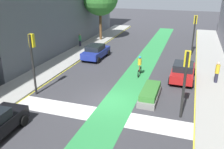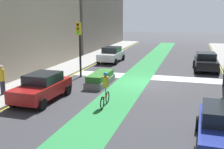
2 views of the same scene
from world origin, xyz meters
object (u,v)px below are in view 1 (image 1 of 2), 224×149
Objects in this scene: car_red_right_far at (183,71)px; pedestrian_sidewalk_right_a at (217,72)px; traffic_signal_near_left at (33,53)px; car_blue_left_far at (96,52)px; pedestrian_sidewalk_left_a at (80,40)px; traffic_signal_near_right at (186,72)px; cyclist_in_lane at (140,65)px; traffic_signal_far_right at (195,28)px; median_planter at (150,94)px.

car_red_right_far is 2.38× the size of pedestrian_sidewalk_right_a.
pedestrian_sidewalk_right_a is (13.09, 6.26, -2.14)m from traffic_signal_near_left.
car_red_right_far is 10.05m from car_blue_left_far.
traffic_signal_near_right is at bearing -45.31° from pedestrian_sidewalk_left_a.
car_blue_left_far is at bearing 164.13° from pedestrian_sidewalk_right_a.
cyclist_in_lane is 6.47m from pedestrian_sidewalk_right_a.
traffic_signal_far_right reaches higher than median_planter.
traffic_signal_far_right is 2.81× the size of pedestrian_sidewalk_left_a.
traffic_signal_near_left is at bearing -78.26° from pedestrian_sidewalk_left_a.
car_blue_left_far is 6.70m from cyclist_in_lane.
pedestrian_sidewalk_right_a is (6.47, 0.09, 0.09)m from cyclist_in_lane.
median_planter is (8.37, 1.82, -2.80)m from traffic_signal_near_left.
traffic_signal_near_left is 14.14m from pedestrian_sidewalk_left_a.
cyclist_in_lane is 1.16× the size of pedestrian_sidewalk_left_a.
car_blue_left_far is at bearing -46.32° from pedestrian_sidewalk_left_a.
traffic_signal_far_right is at bearing 63.02° from cyclist_in_lane.
traffic_signal_near_left is at bearing -126.70° from traffic_signal_far_right.
pedestrian_sidewalk_right_a is at bearing 43.25° from median_planter.
pedestrian_sidewalk_right_a is at bearing 25.57° from traffic_signal_near_left.
traffic_signal_near_right is 3.92m from median_planter.
cyclist_in_lane is 4.72m from median_planter.
car_red_right_far is at bearing 179.26° from pedestrian_sidewalk_right_a.
median_planter is (7.43, -7.90, -0.40)m from car_blue_left_far.
pedestrian_sidewalk_right_a is (2.42, 6.25, -1.94)m from traffic_signal_near_right.
pedestrian_sidewalk_left_a is at bearing 155.06° from pedestrian_sidewalk_right_a.
traffic_signal_far_right is 14.01m from pedestrian_sidewalk_left_a.
pedestrian_sidewalk_right_a is (2.70, -0.03, 0.26)m from car_red_right_far.
traffic_signal_far_right is 9.82m from cyclist_in_lane.
cyclist_in_lane reaches higher than car_blue_left_far.
pedestrian_sidewalk_left_a is (-3.78, 3.95, 0.16)m from car_blue_left_far.
traffic_signal_far_right is at bearing 88.85° from traffic_signal_near_right.
car_red_right_far and car_blue_left_far have the same top height.
car_red_right_far is at bearing 31.22° from traffic_signal_near_left.
pedestrian_sidewalk_right_a is (2.12, -8.45, -2.07)m from traffic_signal_far_right.
traffic_signal_near_right is 2.31× the size of cyclist_in_lane.
car_blue_left_far is (0.94, 9.72, -2.40)m from traffic_signal_near_left.
car_blue_left_far is 2.67× the size of pedestrian_sidewalk_left_a.
traffic_signal_near_left reaches higher than pedestrian_sidewalk_left_a.
traffic_signal_near_left is at bearing -167.73° from median_planter.
traffic_signal_near_right is at bearing -91.15° from traffic_signal_far_right.
traffic_signal_near_right reaches higher than pedestrian_sidewalk_left_a.
car_red_right_far is at bearing -29.13° from pedestrian_sidewalk_left_a.
car_red_right_far is 15.15m from pedestrian_sidewalk_left_a.
pedestrian_sidewalk_right_a reaches higher than median_planter.
median_planter is at bearing -68.13° from cyclist_in_lane.
pedestrian_sidewalk_left_a is (-13.51, 13.66, -2.05)m from traffic_signal_near_right.
car_blue_left_far is at bearing 135.08° from traffic_signal_near_right.
traffic_signal_far_right is 11.44m from car_blue_left_far.
pedestrian_sidewalk_left_a is 0.46× the size of median_planter.
traffic_signal_near_right reaches higher than car_red_right_far.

